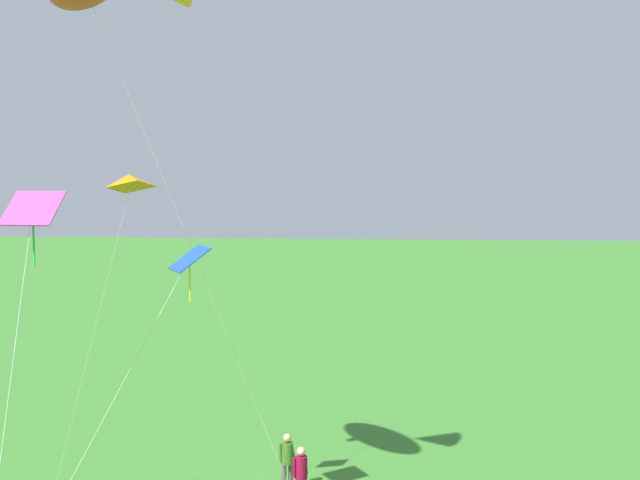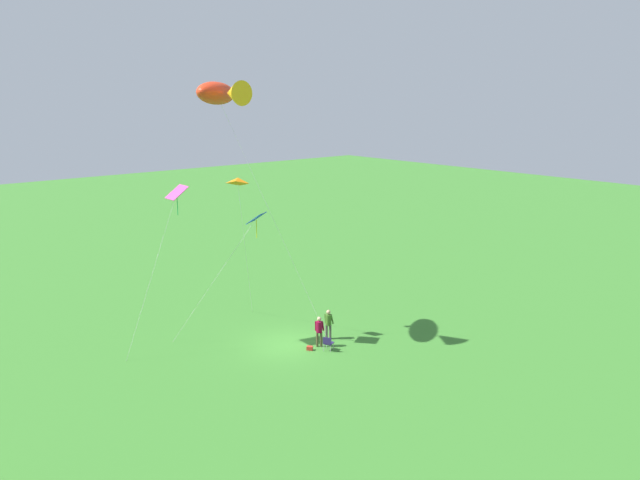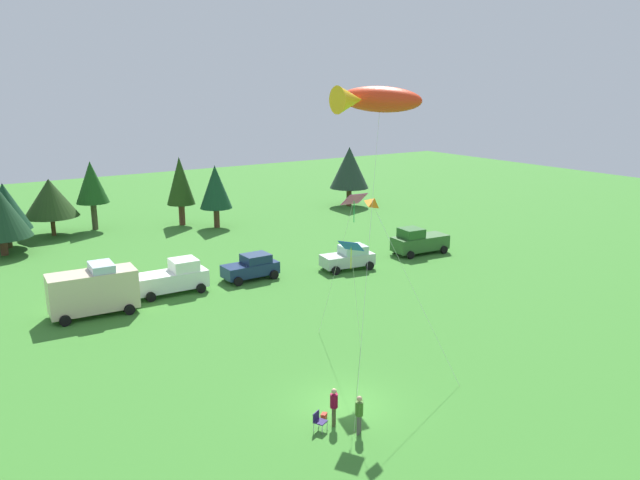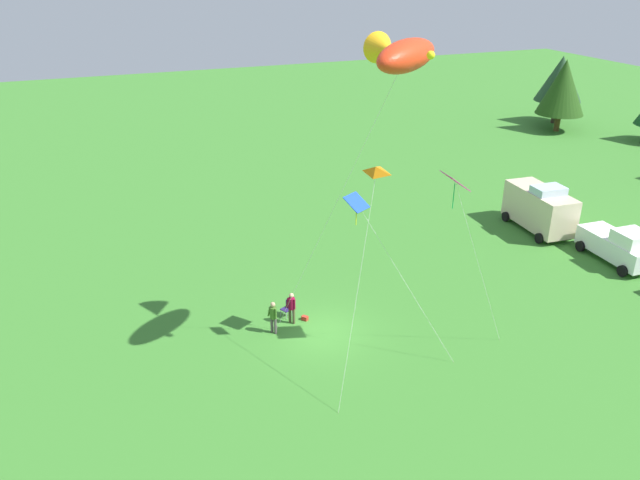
% 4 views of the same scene
% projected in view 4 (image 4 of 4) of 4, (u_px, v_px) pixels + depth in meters
% --- Properties ---
extents(ground_plane, '(160.00, 160.00, 0.00)m').
position_uv_depth(ground_plane, '(324.00, 333.00, 31.10)').
color(ground_plane, '#38792A').
extents(person_kite_flyer, '(0.51, 0.50, 1.74)m').
position_uv_depth(person_kite_flyer, '(273.00, 315.00, 30.67)').
color(person_kite_flyer, '#524A4A').
rests_on(person_kite_flyer, ground).
extents(folding_chair, '(0.64, 0.64, 0.82)m').
position_uv_depth(folding_chair, '(288.00, 307.00, 32.37)').
color(folding_chair, '#271C52').
rests_on(folding_chair, ground).
extents(person_spectator, '(0.49, 0.51, 1.74)m').
position_uv_depth(person_spectator, '(292.00, 306.00, 31.48)').
color(person_spectator, '#4B492B').
rests_on(person_spectator, ground).
extents(backpack_on_grass, '(0.39, 0.37, 0.22)m').
position_uv_depth(backpack_on_grass, '(305.00, 318.00, 32.14)').
color(backpack_on_grass, '#B62E20').
rests_on(backpack_on_grass, ground).
extents(van_camper_beige, '(5.53, 2.89, 3.34)m').
position_uv_depth(van_camper_beige, '(540.00, 207.00, 42.06)').
color(van_camper_beige, beige).
rests_on(van_camper_beige, ground).
extents(truck_white_pickup, '(5.08, 2.58, 2.34)m').
position_uv_depth(truck_white_pickup, '(619.00, 246.00, 37.82)').
color(truck_white_pickup, white).
rests_on(truck_white_pickup, ground).
extents(kite_large_fish, '(6.12, 6.20, 14.41)m').
position_uv_depth(kite_large_fish, '(401.00, 54.00, 23.59)').
color(kite_large_fish, red).
rests_on(kite_large_fish, ground).
extents(kite_diamond_blue, '(4.02, 4.23, 7.50)m').
position_uv_depth(kite_diamond_blue, '(359.00, 206.00, 27.57)').
color(kite_diamond_blue, blue).
rests_on(kite_diamond_blue, ground).
extents(kite_delta_orange, '(3.87, 3.50, 9.38)m').
position_uv_depth(kite_delta_orange, '(375.00, 171.00, 25.58)').
color(kite_delta_orange, orange).
rests_on(kite_delta_orange, ground).
extents(kite_diamond_rainbow, '(1.16, 3.93, 8.97)m').
position_uv_depth(kite_diamond_rainbow, '(456.00, 185.00, 25.93)').
color(kite_diamond_rainbow, '#E0419B').
rests_on(kite_diamond_rainbow, ground).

